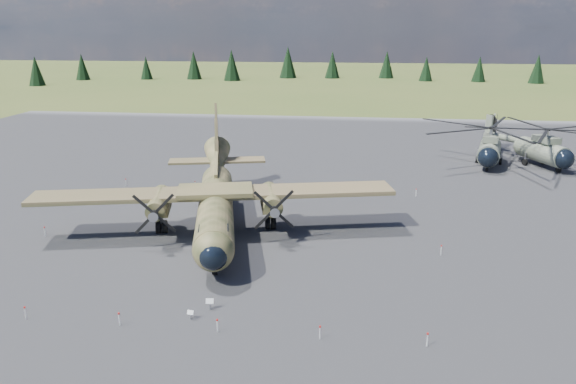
# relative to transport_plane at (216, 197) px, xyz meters

# --- Properties ---
(ground) EXTENTS (500.00, 500.00, 0.00)m
(ground) POSITION_rel_transport_plane_xyz_m (2.40, -3.67, -2.90)
(ground) COLOR #535827
(ground) RESTS_ON ground
(apron) EXTENTS (120.00, 120.00, 0.04)m
(apron) POSITION_rel_transport_plane_xyz_m (2.40, 6.33, -2.90)
(apron) COLOR #5D5D62
(apron) RESTS_ON ground
(transport_plane) EXTENTS (30.47, 27.30, 10.09)m
(transport_plane) POSITION_rel_transport_plane_xyz_m (0.00, 0.00, 0.00)
(transport_plane) COLOR #3B4023
(transport_plane) RESTS_ON ground
(helicopter_near) EXTENTS (24.52, 25.56, 5.15)m
(helicopter_near) POSITION_rel_transport_plane_xyz_m (28.88, 27.52, 0.75)
(helicopter_near) COLOR slate
(helicopter_near) RESTS_ON ground
(helicopter_mid) EXTENTS (25.99, 25.99, 5.08)m
(helicopter_mid) POSITION_rel_transport_plane_xyz_m (35.35, 27.70, 0.70)
(helicopter_mid) COLOR slate
(helicopter_mid) RESTS_ON ground
(info_placard_left) EXTENTS (0.41, 0.22, 0.62)m
(info_placard_left) POSITION_rel_transport_plane_xyz_m (2.40, -15.91, -2.49)
(info_placard_left) COLOR gray
(info_placard_left) RESTS_ON ground
(info_placard_right) EXTENTS (0.51, 0.26, 0.77)m
(info_placard_right) POSITION_rel_transport_plane_xyz_m (3.25, -14.55, -2.38)
(info_placard_right) COLOR gray
(info_placard_right) RESTS_ON ground
(barrier_fence) EXTENTS (33.12, 29.62, 0.85)m
(barrier_fence) POSITION_rel_transport_plane_xyz_m (1.94, -3.75, -2.39)
(barrier_fence) COLOR silver
(barrier_fence) RESTS_ON ground
(treeline) EXTENTS (330.14, 331.42, 10.79)m
(treeline) POSITION_rel_transport_plane_xyz_m (2.10, -3.57, 1.79)
(treeline) COLOR black
(treeline) RESTS_ON ground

